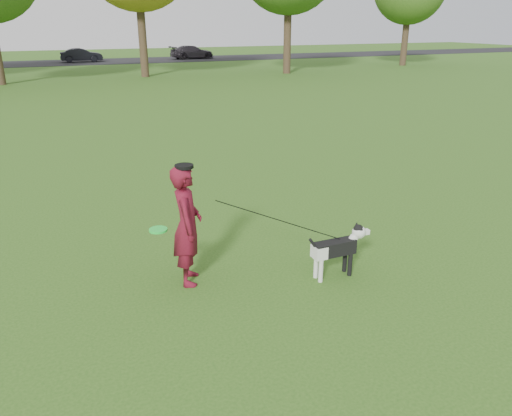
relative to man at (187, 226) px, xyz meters
name	(u,v)px	position (x,y,z in m)	size (l,w,h in m)	color
ground	(247,285)	(0.65, -0.42, -0.80)	(120.00, 120.00, 0.00)	#285116
road	(64,63)	(0.65, 39.58, -0.79)	(120.00, 7.00, 0.02)	black
man	(187,226)	(0.00, 0.00, 0.00)	(0.58, 0.38, 1.60)	#5B0D1C
dog	(339,246)	(1.89, -0.65, -0.36)	(0.95, 0.19, 0.72)	black
car_mid	(81,55)	(2.10, 39.58, -0.23)	(1.16, 3.34, 1.10)	black
car_right	(192,52)	(11.59, 39.58, -0.21)	(1.60, 3.93, 1.14)	#242026
man_held_items	(283,221)	(1.20, -0.35, 0.00)	(2.53, 0.77, 1.13)	#1BDB3A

